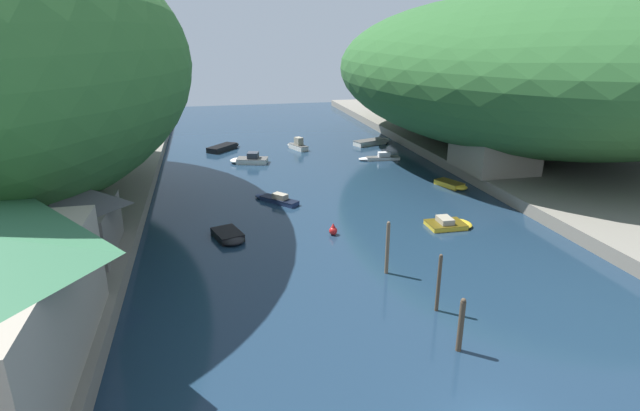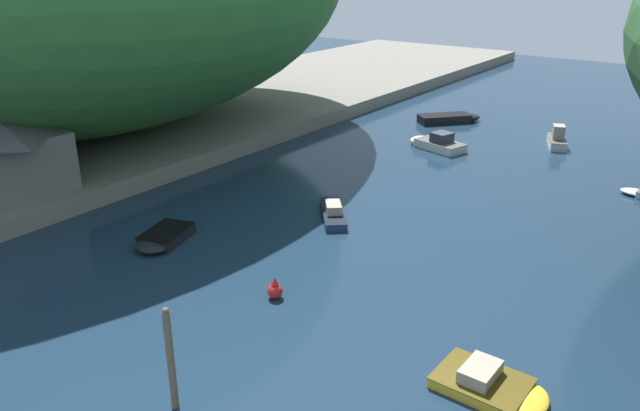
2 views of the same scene
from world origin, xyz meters
name	(u,v)px [view 1 (image 1 of 2)]	position (x,y,z in m)	size (l,w,h in m)	color
water_surface	(324,199)	(0.00, 30.00, 0.00)	(130.00, 130.00, 0.00)	#192D42
left_bank	(8,216)	(-26.90, 30.00, 0.55)	(22.00, 120.00, 1.11)	slate
right_bank	(571,175)	(26.90, 30.00, 0.55)	(22.00, 120.00, 1.11)	slate
hillside_right	(516,71)	(28.00, 43.87, 10.27)	(42.66, 59.73, 18.33)	#285628
boathouse_shed	(64,216)	(-19.71, 19.44, 3.75)	(6.22, 7.35, 5.11)	slate
right_bank_cottage	(495,145)	(18.91, 32.36, 3.72)	(7.30, 8.00, 5.07)	gray
boat_moored_right	(225,147)	(-8.10, 52.97, 0.34)	(4.84, 5.26, 0.69)	black
boat_cabin_cruiser	(379,158)	(10.06, 43.01, 0.29)	(5.19, 1.59, 0.96)	white
boat_open_rowboat	(374,142)	(12.36, 51.76, 0.34)	(6.02, 3.67, 0.68)	silver
boat_mid_channel	(229,237)	(-9.28, 22.03, 0.28)	(2.69, 3.77, 0.56)	black
boat_far_upstream	(249,160)	(-5.71, 45.05, 0.41)	(4.82, 3.02, 1.31)	silver
boat_yellow_tender	(450,224)	(8.26, 20.77, 0.26)	(3.70, 2.26, 0.83)	gold
boat_small_dinghy	(453,185)	(13.56, 30.63, 0.25)	(2.66, 3.89, 0.50)	gold
boat_far_right_bank	(297,145)	(1.30, 51.14, 0.49)	(2.53, 4.11, 1.65)	silver
boat_red_skiff	(275,199)	(-4.62, 30.10, 0.28)	(4.03, 4.47, 0.90)	navy
mooring_post_nearest	(461,325)	(1.01, 5.45, 1.48)	(0.28, 0.28, 2.94)	#4C3D2D
mooring_post_second	(439,283)	(1.59, 9.16, 1.77)	(0.21, 0.21, 3.52)	#4C3D2D
mooring_post_middle	(387,248)	(0.42, 14.18, 1.82)	(0.24, 0.24, 3.63)	brown
channel_buoy_near	(333,230)	(-1.36, 21.26, 0.38)	(0.64, 0.64, 0.97)	red
person_on_quay	(102,242)	(-17.55, 18.68, 2.08)	(0.27, 0.41, 1.69)	#282D3D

